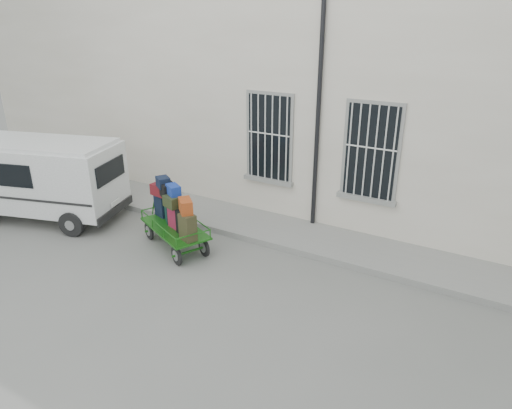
% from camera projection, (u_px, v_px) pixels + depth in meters
% --- Properties ---
extents(ground, '(80.00, 80.00, 0.00)m').
position_uv_depth(ground, '(220.00, 267.00, 10.16)').
color(ground, slate).
rests_on(ground, ground).
extents(building, '(24.00, 5.15, 6.00)m').
position_uv_depth(building, '(323.00, 96.00, 13.41)').
color(building, beige).
rests_on(building, ground).
extents(sidewalk, '(24.00, 1.70, 0.15)m').
position_uv_depth(sidewalk, '(268.00, 227.00, 11.89)').
color(sidewalk, gray).
rests_on(sidewalk, ground).
extents(luggage_cart, '(2.36, 1.68, 1.66)m').
position_uv_depth(luggage_cart, '(174.00, 214.00, 10.75)').
color(luggage_cart, black).
rests_on(luggage_cart, ground).
extents(van, '(4.61, 2.96, 2.17)m').
position_uv_depth(van, '(40.00, 175.00, 12.24)').
color(van, silver).
rests_on(van, ground).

